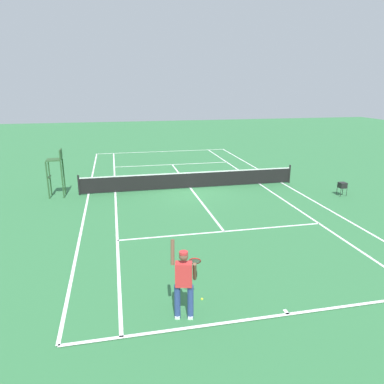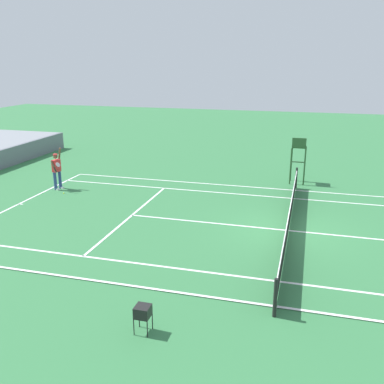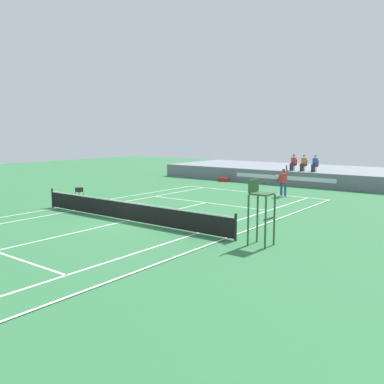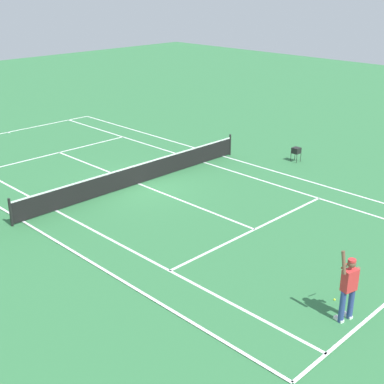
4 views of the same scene
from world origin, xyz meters
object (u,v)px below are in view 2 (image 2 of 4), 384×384
Objects in this scene: tennis_player at (57,170)px; ball_hopper at (143,311)px; tennis_ball at (64,193)px; umpire_chair at (299,154)px.

ball_hopper is (-10.00, -8.50, -0.42)m from tennis_player.
tennis_player is 1.32m from tennis_ball.
tennis_player reaches higher than tennis_ball.
tennis_ball is at bearing 114.88° from umpire_chair.
ball_hopper is at bearing -140.13° from tennis_ball.
umpire_chair is 14.73m from ball_hopper.
tennis_ball is 12.00m from umpire_chair.
umpire_chair is at bearing -11.62° from ball_hopper.
tennis_player is 30.63× the size of tennis_ball.
tennis_ball is at bearing -132.72° from tennis_player.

